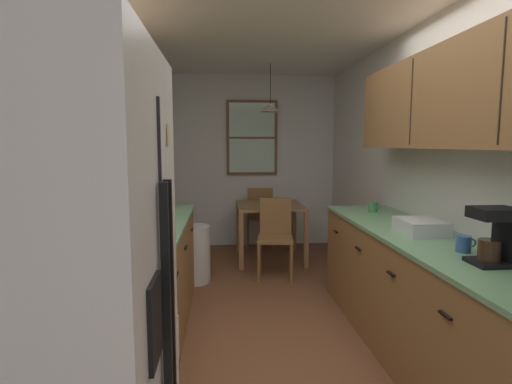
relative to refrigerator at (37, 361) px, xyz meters
name	(u,v)px	position (x,y,z in m)	size (l,w,h in m)	color
ground_plane	(267,316)	(0.93, 2.28, -0.90)	(12.00, 12.00, 0.00)	brown
wall_left	(107,175)	(-0.42, 2.28, 0.37)	(0.10, 9.00, 2.55)	silver
wall_right	(418,173)	(2.28, 2.28, 0.37)	(0.10, 9.00, 2.55)	silver
wall_back	(248,161)	(0.93, 4.93, 0.37)	(4.40, 0.10, 2.55)	silver
ceiling_slab	(268,15)	(0.93, 2.28, 1.69)	(4.40, 9.00, 0.08)	white
refrigerator	(37,361)	(0.00, 0.00, 0.00)	(0.76, 0.75, 1.81)	white
stove_range	(97,368)	(-0.06, 0.70, -0.43)	(0.66, 0.62, 1.10)	black
microwave_over_range	(57,112)	(-0.17, 0.70, 0.77)	(0.39, 0.58, 0.31)	silver
counter_left	(148,278)	(-0.07, 2.06, -0.45)	(0.64, 2.10, 0.90)	olive
upper_cabinets_left	(122,100)	(-0.21, 2.01, 0.96)	(0.33, 2.18, 0.65)	olive
counter_right	(435,309)	(1.93, 1.28, -0.45)	(0.64, 3.20, 0.90)	olive
upper_cabinets_right	(473,94)	(2.07, 1.23, 0.93)	(0.33, 2.88, 0.67)	olive
dining_table	(270,213)	(1.17, 4.06, -0.27)	(0.86, 0.90, 0.74)	olive
dining_chair_near	(275,233)	(1.16, 3.40, -0.40)	(0.45, 0.45, 0.90)	olive
dining_chair_far	(260,214)	(1.10, 4.72, -0.40)	(0.43, 0.43, 0.90)	olive
pendant_light	(270,108)	(1.17, 4.06, 1.09)	(0.27, 0.27, 0.60)	black
back_window	(252,138)	(0.99, 4.86, 0.72)	(0.75, 0.05, 1.10)	brown
trash_bin	(195,254)	(0.23, 3.25, -0.58)	(0.34, 0.34, 0.64)	silver
storage_canister	(117,240)	(-0.07, 1.18, 0.08)	(0.10, 0.10, 0.16)	#D84C19
dish_towel	(176,343)	(0.29, 0.86, -0.40)	(0.02, 0.16, 0.24)	white
coffee_maker	(499,235)	(1.98, 0.79, 0.16)	(0.22, 0.18, 0.30)	black
mug_by_coffeemaker	(373,207)	(1.95, 2.45, 0.04)	(0.12, 0.08, 0.09)	#3F7F4C
mug_spare	(464,244)	(1.96, 1.04, 0.05)	(0.12, 0.08, 0.10)	#335999
dish_rack	(421,227)	(1.94, 1.54, 0.05)	(0.28, 0.34, 0.10)	silver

